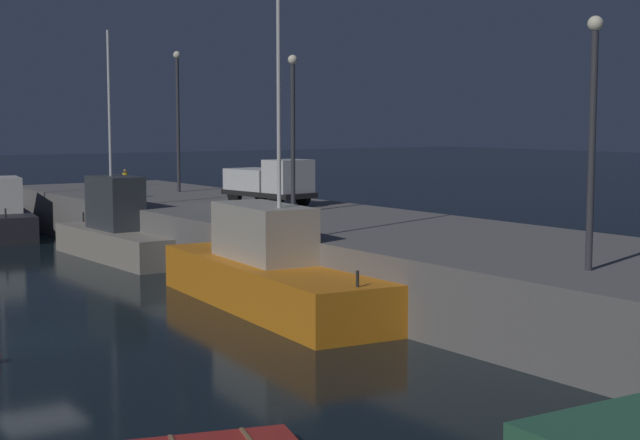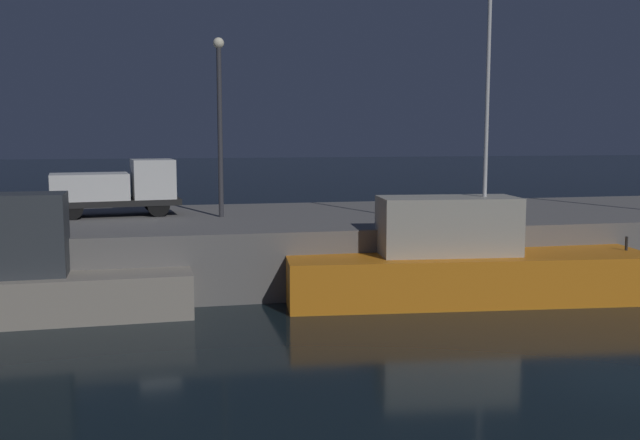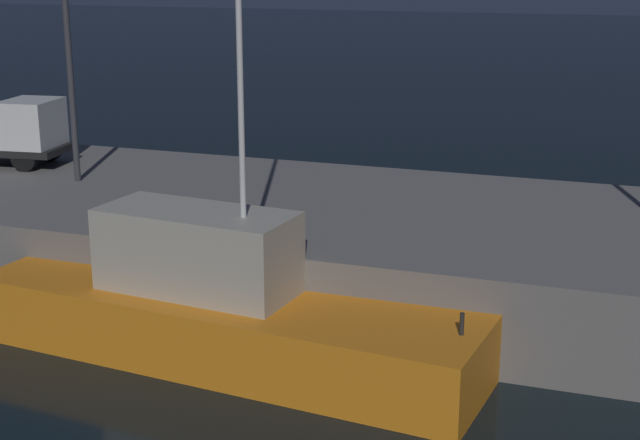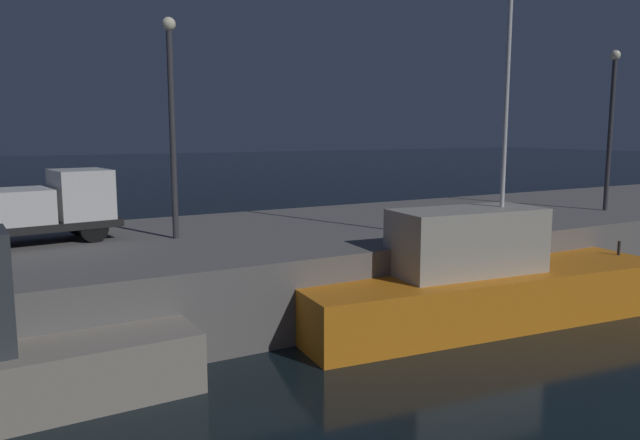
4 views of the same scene
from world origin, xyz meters
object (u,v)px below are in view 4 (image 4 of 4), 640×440
Objects in this scene: fishing_boat_white at (481,284)px; lamp_post_east at (172,110)px; lamp_post_central at (611,117)px; utility_truck at (35,207)px.

fishing_boat_white is 1.82× the size of lamp_post_east.
fishing_boat_white is 12.93m from lamp_post_central.
lamp_post_east is at bearing 172.87° from lamp_post_central.
lamp_post_east is 1.01× the size of lamp_post_central.
utility_truck is (-23.23, 3.68, -3.02)m from lamp_post_central.
fishing_boat_white is 11.40m from lamp_post_east.
lamp_post_central is 23.71m from utility_truck.
lamp_post_east is 5.30m from utility_truck.
fishing_boat_white reaches higher than utility_truck.
lamp_post_central is at bearing -9.01° from utility_truck.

